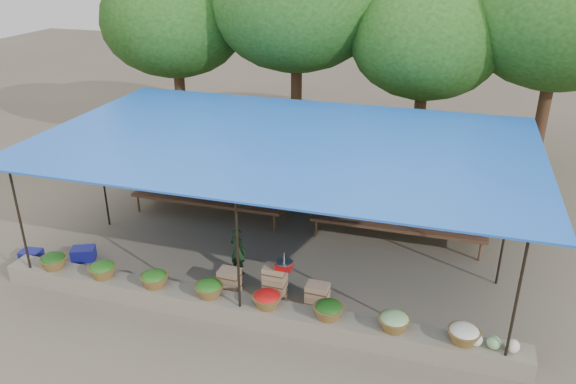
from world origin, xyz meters
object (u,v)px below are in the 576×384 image
(vendor_seated, at_px, (238,251))
(blue_crate_front, at_px, (31,256))
(blue_crate_back, at_px, (84,254))
(crate_counter, at_px, (274,286))
(weighing_scale, at_px, (284,265))

(vendor_seated, relative_size, blue_crate_front, 2.38)
(vendor_seated, relative_size, blue_crate_back, 2.14)
(blue_crate_back, bearing_deg, crate_counter, -25.79)
(blue_crate_back, bearing_deg, weighing_scale, -25.68)
(blue_crate_back, bearing_deg, vendor_seated, -15.25)
(weighing_scale, height_order, blue_crate_front, weighing_scale)
(crate_counter, distance_m, weighing_scale, 0.59)
(vendor_seated, bearing_deg, blue_crate_front, 32.06)
(crate_counter, height_order, blue_crate_back, crate_counter)
(weighing_scale, height_order, blue_crate_back, weighing_scale)
(weighing_scale, xyz_separation_m, blue_crate_back, (-4.94, 0.19, -0.70))
(crate_counter, height_order, weighing_scale, weighing_scale)
(blue_crate_front, bearing_deg, blue_crate_back, 10.86)
(weighing_scale, xyz_separation_m, blue_crate_front, (-6.05, -0.21, -0.72))
(weighing_scale, bearing_deg, crate_counter, -180.00)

